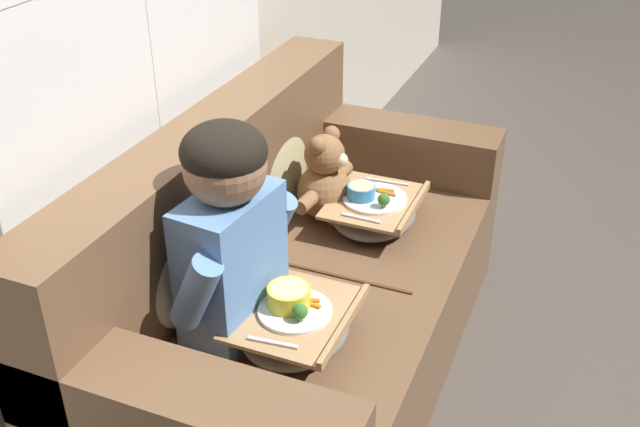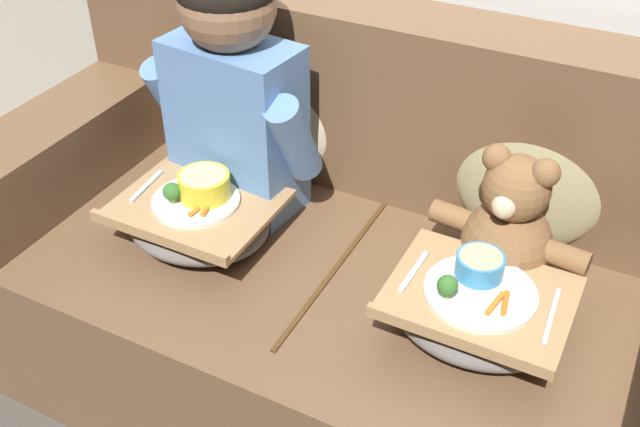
{
  "view_description": "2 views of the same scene",
  "coord_description": "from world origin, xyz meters",
  "px_view_note": "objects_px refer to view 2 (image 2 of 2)",
  "views": [
    {
      "loc": [
        -1.91,
        -0.82,
        1.9
      ],
      "look_at": [
        0.03,
        -0.02,
        0.67
      ],
      "focal_mm": 42.0,
      "sensor_mm": 36.0,
      "label": 1
    },
    {
      "loc": [
        0.59,
        -1.28,
        1.64
      ],
      "look_at": [
        -0.05,
        -0.05,
        0.61
      ],
      "focal_mm": 42.0,
      "sensor_mm": 36.0,
      "label": 2
    }
  ],
  "objects_px": {
    "lap_tray_teddy": "(477,310)",
    "throw_pillow_behind_teddy": "(532,173)",
    "teddy_bear": "(508,229)",
    "couch": "(355,277)",
    "throw_pillow_behind_child": "(272,107)",
    "child_figure": "(232,75)",
    "lap_tray_child": "(198,217)"
  },
  "relations": [
    {
      "from": "child_figure",
      "to": "teddy_bear",
      "type": "relative_size",
      "value": 1.78
    },
    {
      "from": "child_figure",
      "to": "lap_tray_teddy",
      "type": "distance_m",
      "value": 0.8
    },
    {
      "from": "child_figure",
      "to": "lap_tray_teddy",
      "type": "height_order",
      "value": "child_figure"
    },
    {
      "from": "teddy_bear",
      "to": "lap_tray_teddy",
      "type": "distance_m",
      "value": 0.21
    },
    {
      "from": "throw_pillow_behind_teddy",
      "to": "lap_tray_child",
      "type": "height_order",
      "value": "throw_pillow_behind_teddy"
    },
    {
      "from": "couch",
      "to": "teddy_bear",
      "type": "xyz_separation_m",
      "value": [
        0.36,
        0.03,
        0.27
      ]
    },
    {
      "from": "couch",
      "to": "throw_pillow_behind_child",
      "type": "relative_size",
      "value": 4.5
    },
    {
      "from": "throw_pillow_behind_teddy",
      "to": "lap_tray_teddy",
      "type": "bearing_deg",
      "value": -90.19
    },
    {
      "from": "throw_pillow_behind_teddy",
      "to": "lap_tray_teddy",
      "type": "relative_size",
      "value": 1.06
    },
    {
      "from": "couch",
      "to": "lap_tray_teddy",
      "type": "bearing_deg",
      "value": -24.99
    },
    {
      "from": "throw_pillow_behind_teddy",
      "to": "child_figure",
      "type": "xyz_separation_m",
      "value": [
        -0.71,
        -0.18,
        0.17
      ]
    },
    {
      "from": "throw_pillow_behind_child",
      "to": "lap_tray_teddy",
      "type": "xyz_separation_m",
      "value": [
        0.71,
        -0.38,
        -0.13
      ]
    },
    {
      "from": "lap_tray_child",
      "to": "lap_tray_teddy",
      "type": "bearing_deg",
      "value": 0.01
    },
    {
      "from": "couch",
      "to": "lap_tray_child",
      "type": "xyz_separation_m",
      "value": [
        -0.36,
        -0.17,
        0.18
      ]
    },
    {
      "from": "couch",
      "to": "child_figure",
      "type": "xyz_separation_m",
      "value": [
        -0.36,
        0.03,
        0.48
      ]
    },
    {
      "from": "couch",
      "to": "child_figure",
      "type": "bearing_deg",
      "value": 175.25
    },
    {
      "from": "lap_tray_teddy",
      "to": "child_figure",
      "type": "bearing_deg",
      "value": 164.66
    },
    {
      "from": "couch",
      "to": "lap_tray_child",
      "type": "distance_m",
      "value": 0.43
    },
    {
      "from": "throw_pillow_behind_child",
      "to": "child_figure",
      "type": "xyz_separation_m",
      "value": [
        -0.0,
        -0.18,
        0.17
      ]
    },
    {
      "from": "throw_pillow_behind_child",
      "to": "lap_tray_teddy",
      "type": "bearing_deg",
      "value": -27.77
    },
    {
      "from": "throw_pillow_behind_teddy",
      "to": "child_figure",
      "type": "relative_size",
      "value": 0.6
    },
    {
      "from": "child_figure",
      "to": "throw_pillow_behind_child",
      "type": "bearing_deg",
      "value": 89.96
    },
    {
      "from": "throw_pillow_behind_child",
      "to": "child_figure",
      "type": "relative_size",
      "value": 0.62
    },
    {
      "from": "child_figure",
      "to": "teddy_bear",
      "type": "distance_m",
      "value": 0.75
    },
    {
      "from": "teddy_bear",
      "to": "couch",
      "type": "bearing_deg",
      "value": -175.81
    },
    {
      "from": "throw_pillow_behind_child",
      "to": "lap_tray_teddy",
      "type": "relative_size",
      "value": 1.1
    },
    {
      "from": "lap_tray_teddy",
      "to": "throw_pillow_behind_teddy",
      "type": "bearing_deg",
      "value": 89.81
    },
    {
      "from": "teddy_bear",
      "to": "lap_tray_teddy",
      "type": "bearing_deg",
      "value": -90.22
    },
    {
      "from": "throw_pillow_behind_teddy",
      "to": "teddy_bear",
      "type": "height_order",
      "value": "throw_pillow_behind_teddy"
    },
    {
      "from": "throw_pillow_behind_child",
      "to": "child_figure",
      "type": "bearing_deg",
      "value": -90.04
    },
    {
      "from": "couch",
      "to": "teddy_bear",
      "type": "bearing_deg",
      "value": 4.19
    },
    {
      "from": "lap_tray_child",
      "to": "lap_tray_teddy",
      "type": "distance_m",
      "value": 0.71
    }
  ]
}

